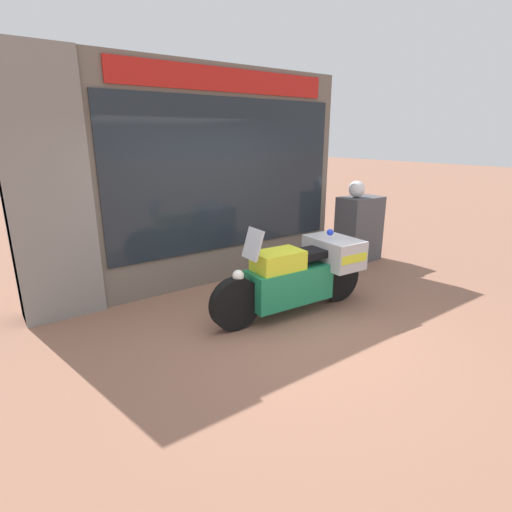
% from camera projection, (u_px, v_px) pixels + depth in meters
% --- Properties ---
extents(ground_plane, '(60.00, 60.00, 0.00)m').
position_uv_depth(ground_plane, '(281.00, 326.00, 4.90)').
color(ground_plane, '#8E604C').
extents(shop_building, '(5.06, 0.55, 3.23)m').
position_uv_depth(shop_building, '(174.00, 180.00, 5.76)').
color(shop_building, '#6B6056').
rests_on(shop_building, ground).
extents(window_display, '(3.67, 0.30, 1.93)m').
position_uv_depth(window_display, '(222.00, 248.00, 6.56)').
color(window_display, slate).
rests_on(window_display, ground).
extents(paramedic_motorcycle, '(2.32, 0.81, 1.21)m').
position_uv_depth(paramedic_motorcycle, '(302.00, 272.00, 5.20)').
color(paramedic_motorcycle, black).
rests_on(paramedic_motorcycle, ground).
extents(utility_cabinet, '(0.78, 0.52, 1.18)m').
position_uv_depth(utility_cabinet, '(359.00, 229.00, 7.37)').
color(utility_cabinet, '#4C4C51').
rests_on(utility_cabinet, ground).
extents(white_helmet, '(0.29, 0.29, 0.29)m').
position_uv_depth(white_helmet, '(357.00, 189.00, 7.11)').
color(white_helmet, white).
rests_on(white_helmet, utility_cabinet).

